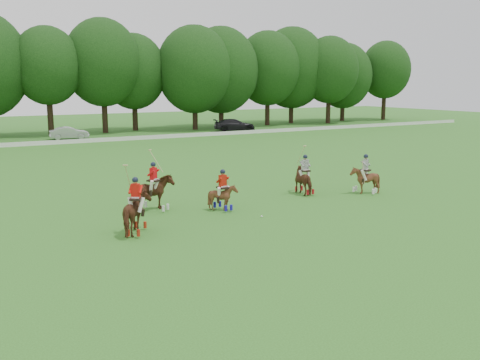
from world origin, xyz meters
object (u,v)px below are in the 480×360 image
polo_red_a (136,213)px  polo_stripe_b (365,180)px  polo_red_b (154,193)px  polo_red_c (223,196)px  polo_stripe_a (305,180)px  car_right (234,125)px  polo_ball (262,216)px  car_mid (69,133)px

polo_red_a → polo_stripe_b: (14.16, 1.42, -0.08)m
polo_red_b → polo_stripe_b: polo_red_b is taller
polo_red_a → polo_red_c: polo_red_a is taller
polo_stripe_a → polo_stripe_b: (3.04, -1.67, 0.00)m
polo_red_c → polo_stripe_a: bearing=11.4°
polo_red_b → car_right: bearing=55.5°
car_right → polo_ball: size_ratio=60.13×
car_mid → polo_ball: (-0.09, -40.74, -0.65)m
polo_red_c → polo_stripe_b: 9.03m
car_right → car_mid: bearing=108.2°
polo_red_c → polo_red_b: bearing=151.2°
car_right → polo_red_b: bearing=163.7°
car_mid → polo_red_c: 38.60m
car_mid → polo_stripe_a: 37.70m
car_mid → polo_red_c: (-1.02, -38.58, 0.03)m
polo_stripe_b → polo_ball: (-8.08, -1.70, -0.78)m
polo_stripe_a → polo_ball: bearing=-146.2°
car_right → polo_ball: (-21.45, -40.74, -0.74)m
car_right → polo_stripe_b: bearing=179.3°
polo_stripe_a → polo_stripe_b: size_ratio=1.23×
car_mid → car_right: bearing=-82.6°
polo_red_c → car_mid: bearing=88.5°
car_mid → polo_stripe_b: 39.85m
polo_stripe_b → polo_ball: bearing=-168.1°
polo_red_a → polo_red_b: bearing=58.8°
polo_red_a → polo_stripe_b: 14.23m
car_right → polo_red_c: (-22.39, -38.58, -0.06)m
polo_ball → polo_stripe_b: bearing=11.9°
polo_red_a → polo_stripe_b: polo_red_a is taller
car_mid → polo_red_c: bearing=-174.1°
car_mid → polo_ball: bearing=-172.7°
car_right → polo_red_b: (-25.39, -36.93, 0.12)m
car_right → polo_ball: bearing=170.5°
polo_stripe_a → polo_stripe_b: bearing=-28.8°
car_right → polo_stripe_a: polo_stripe_a is taller
polo_stripe_b → car_mid: bearing=101.6°
polo_red_c → polo_stripe_b: bearing=-2.9°
polo_stripe_a → car_right: bearing=66.3°
car_right → polo_stripe_a: (-16.41, -37.37, 0.03)m
polo_ball → car_mid: bearing=89.9°
car_mid → car_right: car_right is taller
car_mid → polo_red_c: polo_red_c is taller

